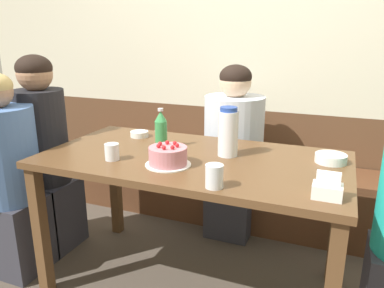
{
  "coord_description": "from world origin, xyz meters",
  "views": [
    {
      "loc": [
        0.67,
        -1.67,
        1.36
      ],
      "look_at": [
        -0.02,
        0.05,
        0.81
      ],
      "focal_mm": 35.0,
      "sensor_mm": 36.0,
      "label": 1
    }
  ],
  "objects_px": {
    "birthday_cake": "(168,156)",
    "person_pale_blue_shirt": "(233,152)",
    "water_pitcher": "(228,132)",
    "bowl_soup_white": "(139,134)",
    "person_grey_tee": "(8,180)",
    "glass_water_tall": "(112,152)",
    "bowl_rice_small": "(331,158)",
    "person_teal_shirt": "(45,160)",
    "glass_tumbler_short": "(214,176)",
    "napkin_holder": "(327,189)",
    "soju_bottle": "(161,129)",
    "bench_seat": "(234,191)"
  },
  "relations": [
    {
      "from": "birthday_cake",
      "to": "bowl_soup_white",
      "type": "distance_m",
      "value": 0.55
    },
    {
      "from": "glass_water_tall",
      "to": "person_teal_shirt",
      "type": "height_order",
      "value": "person_teal_shirt"
    },
    {
      "from": "water_pitcher",
      "to": "soju_bottle",
      "type": "distance_m",
      "value": 0.38
    },
    {
      "from": "person_pale_blue_shirt",
      "to": "glass_tumbler_short",
      "type": "bearing_deg",
      "value": 11.39
    },
    {
      "from": "birthday_cake",
      "to": "glass_tumbler_short",
      "type": "relative_size",
      "value": 2.25
    },
    {
      "from": "napkin_holder",
      "to": "bowl_soup_white",
      "type": "bearing_deg",
      "value": 155.39
    },
    {
      "from": "soju_bottle",
      "to": "glass_water_tall",
      "type": "distance_m",
      "value": 0.31
    },
    {
      "from": "glass_tumbler_short",
      "to": "person_teal_shirt",
      "type": "bearing_deg",
      "value": 163.04
    },
    {
      "from": "person_teal_shirt",
      "to": "person_grey_tee",
      "type": "height_order",
      "value": "person_teal_shirt"
    },
    {
      "from": "soju_bottle",
      "to": "napkin_holder",
      "type": "distance_m",
      "value": 0.95
    },
    {
      "from": "soju_bottle",
      "to": "glass_water_tall",
      "type": "height_order",
      "value": "soju_bottle"
    },
    {
      "from": "bench_seat",
      "to": "glass_tumbler_short",
      "type": "distance_m",
      "value": 1.32
    },
    {
      "from": "bench_seat",
      "to": "water_pitcher",
      "type": "bearing_deg",
      "value": -77.98
    },
    {
      "from": "glass_water_tall",
      "to": "bowl_soup_white",
      "type": "bearing_deg",
      "value": 102.06
    },
    {
      "from": "bench_seat",
      "to": "soju_bottle",
      "type": "xyz_separation_m",
      "value": [
        -0.22,
        -0.75,
        0.63
      ]
    },
    {
      "from": "water_pitcher",
      "to": "birthday_cake",
      "type": "bearing_deg",
      "value": -131.25
    },
    {
      "from": "birthday_cake",
      "to": "bowl_rice_small",
      "type": "bearing_deg",
      "value": 24.94
    },
    {
      "from": "water_pitcher",
      "to": "bowl_soup_white",
      "type": "bearing_deg",
      "value": 166.15
    },
    {
      "from": "bowl_rice_small",
      "to": "person_teal_shirt",
      "type": "distance_m",
      "value": 1.69
    },
    {
      "from": "person_grey_tee",
      "to": "soju_bottle",
      "type": "bearing_deg",
      "value": 21.88
    },
    {
      "from": "person_teal_shirt",
      "to": "person_pale_blue_shirt",
      "type": "height_order",
      "value": "person_teal_shirt"
    },
    {
      "from": "person_pale_blue_shirt",
      "to": "person_grey_tee",
      "type": "height_order",
      "value": "person_pale_blue_shirt"
    },
    {
      "from": "napkin_holder",
      "to": "glass_tumbler_short",
      "type": "height_order",
      "value": "napkin_holder"
    },
    {
      "from": "glass_water_tall",
      "to": "glass_tumbler_short",
      "type": "bearing_deg",
      "value": -13.6
    },
    {
      "from": "glass_water_tall",
      "to": "person_pale_blue_shirt",
      "type": "xyz_separation_m",
      "value": [
        0.38,
        0.86,
        -0.21
      ]
    },
    {
      "from": "birthday_cake",
      "to": "soju_bottle",
      "type": "xyz_separation_m",
      "value": [
        -0.16,
        0.25,
        0.06
      ]
    },
    {
      "from": "bowl_rice_small",
      "to": "person_pale_blue_shirt",
      "type": "relative_size",
      "value": 0.13
    },
    {
      "from": "bench_seat",
      "to": "person_grey_tee",
      "type": "distance_m",
      "value": 1.52
    },
    {
      "from": "bowl_soup_white",
      "to": "person_teal_shirt",
      "type": "relative_size",
      "value": 0.09
    },
    {
      "from": "birthday_cake",
      "to": "person_grey_tee",
      "type": "relative_size",
      "value": 0.19
    },
    {
      "from": "bowl_rice_small",
      "to": "person_pale_blue_shirt",
      "type": "xyz_separation_m",
      "value": [
        -0.62,
        0.49,
        -0.19
      ]
    },
    {
      "from": "napkin_holder",
      "to": "person_pale_blue_shirt",
      "type": "bearing_deg",
      "value": 124.04
    },
    {
      "from": "birthday_cake",
      "to": "glass_tumbler_short",
      "type": "distance_m",
      "value": 0.34
    },
    {
      "from": "birthday_cake",
      "to": "person_pale_blue_shirt",
      "type": "relative_size",
      "value": 0.19
    },
    {
      "from": "water_pitcher",
      "to": "bowl_soup_white",
      "type": "xyz_separation_m",
      "value": [
        -0.6,
        0.15,
        -0.11
      ]
    },
    {
      "from": "bowl_soup_white",
      "to": "person_grey_tee",
      "type": "bearing_deg",
      "value": -141.11
    },
    {
      "from": "bowl_soup_white",
      "to": "person_teal_shirt",
      "type": "height_order",
      "value": "person_teal_shirt"
    },
    {
      "from": "soju_bottle",
      "to": "bowl_rice_small",
      "type": "height_order",
      "value": "soju_bottle"
    },
    {
      "from": "birthday_cake",
      "to": "glass_water_tall",
      "type": "relative_size",
      "value": 2.67
    },
    {
      "from": "bench_seat",
      "to": "person_pale_blue_shirt",
      "type": "height_order",
      "value": "person_pale_blue_shirt"
    },
    {
      "from": "soju_bottle",
      "to": "glass_tumbler_short",
      "type": "distance_m",
      "value": 0.62
    },
    {
      "from": "bowl_rice_small",
      "to": "glass_water_tall",
      "type": "distance_m",
      "value": 1.07
    },
    {
      "from": "soju_bottle",
      "to": "person_grey_tee",
      "type": "xyz_separation_m",
      "value": [
        -0.81,
        -0.32,
        -0.3
      ]
    },
    {
      "from": "birthday_cake",
      "to": "water_pitcher",
      "type": "distance_m",
      "value": 0.34
    },
    {
      "from": "person_teal_shirt",
      "to": "person_grey_tee",
      "type": "relative_size",
      "value": 1.07
    },
    {
      "from": "birthday_cake",
      "to": "napkin_holder",
      "type": "relative_size",
      "value": 1.98
    },
    {
      "from": "bowl_soup_white",
      "to": "bowl_rice_small",
      "type": "height_order",
      "value": "bowl_rice_small"
    },
    {
      "from": "person_pale_blue_shirt",
      "to": "napkin_holder",
      "type": "bearing_deg",
      "value": 34.04
    },
    {
      "from": "person_pale_blue_shirt",
      "to": "person_teal_shirt",
      "type": "bearing_deg",
      "value": -59.85
    },
    {
      "from": "bowl_soup_white",
      "to": "person_grey_tee",
      "type": "xyz_separation_m",
      "value": [
        -0.59,
        -0.47,
        -0.21
      ]
    }
  ]
}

